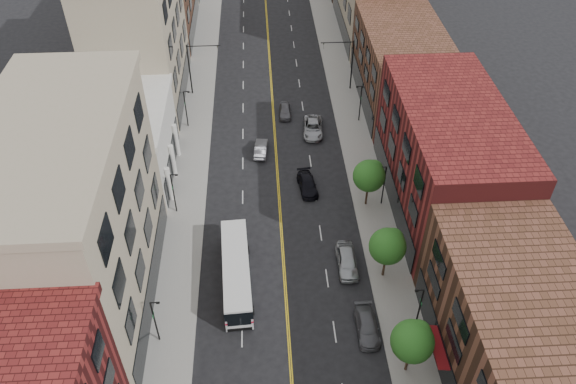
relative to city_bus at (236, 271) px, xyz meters
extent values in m
cube|color=gray|center=(-5.54, 21.06, -1.58)|extent=(4.00, 110.00, 0.15)
cube|color=gray|center=(14.46, 21.06, -1.58)|extent=(4.00, 110.00, 0.15)
cube|color=gray|center=(-12.54, -0.94, 7.34)|extent=(10.00, 22.00, 18.00)
cube|color=silver|center=(-12.54, 17.06, 2.34)|extent=(10.00, 14.00, 8.00)
cube|color=gray|center=(-12.54, 34.06, 7.34)|extent=(10.00, 20.00, 18.00)
cube|color=#523121|center=(21.46, -13.94, 3.34)|extent=(10.00, 26.00, 10.00)
cube|color=#571717|center=(21.46, 10.06, 4.34)|extent=(10.00, 22.00, 12.00)
cube|color=#523121|center=(21.46, 31.06, 3.34)|extent=(10.00, 20.00, 10.00)
cylinder|color=black|center=(13.76, -9.94, -0.26)|extent=(0.22, 0.22, 2.50)
sphere|color=#225919|center=(13.76, -9.94, 2.39)|extent=(3.40, 3.40, 3.40)
sphere|color=#225919|center=(14.26, -9.54, 2.90)|extent=(2.04, 2.04, 2.04)
cylinder|color=black|center=(13.76, 0.06, -0.26)|extent=(0.22, 0.22, 2.50)
sphere|color=#225919|center=(13.76, 0.06, 2.39)|extent=(3.40, 3.40, 3.40)
sphere|color=#225919|center=(14.26, 0.46, 2.90)|extent=(2.04, 2.04, 2.04)
cylinder|color=black|center=(13.76, 10.06, -0.26)|extent=(0.22, 0.22, 2.50)
sphere|color=#225919|center=(13.76, 10.06, 2.39)|extent=(3.40, 3.40, 3.40)
sphere|color=#225919|center=(14.26, 10.46, 2.90)|extent=(2.04, 2.04, 2.04)
cylinder|color=black|center=(-6.54, -5.94, 0.99)|extent=(0.14, 0.14, 5.00)
cylinder|color=black|center=(-6.19, -5.94, 3.49)|extent=(0.70, 0.10, 0.10)
cube|color=black|center=(-5.94, -5.94, 3.44)|extent=(0.28, 0.14, 0.14)
cube|color=#19592D|center=(-6.54, -5.94, 1.89)|extent=(0.04, 0.55, 0.35)
cylinder|color=black|center=(-6.54, 10.06, 0.99)|extent=(0.14, 0.14, 5.00)
cylinder|color=black|center=(-6.19, 10.06, 3.49)|extent=(0.70, 0.10, 0.10)
cube|color=black|center=(-5.94, 10.06, 3.44)|extent=(0.28, 0.14, 0.14)
cube|color=#19592D|center=(-6.54, 10.06, 1.89)|extent=(0.04, 0.55, 0.35)
cylinder|color=black|center=(-6.54, 26.06, 0.99)|extent=(0.14, 0.14, 5.00)
cylinder|color=black|center=(-6.19, 26.06, 3.49)|extent=(0.70, 0.10, 0.10)
cube|color=black|center=(-5.94, 26.06, 3.44)|extent=(0.28, 0.14, 0.14)
cube|color=#19592D|center=(-6.54, 26.06, 1.89)|extent=(0.04, 0.55, 0.35)
cylinder|color=black|center=(15.46, -5.94, 0.99)|extent=(0.14, 0.14, 5.00)
cylinder|color=black|center=(15.11, -5.94, 3.49)|extent=(0.70, 0.10, 0.10)
cube|color=black|center=(14.86, -5.94, 3.44)|extent=(0.28, 0.14, 0.14)
cube|color=#19592D|center=(15.46, -5.94, 1.89)|extent=(0.04, 0.55, 0.35)
cylinder|color=black|center=(15.46, 10.06, 0.99)|extent=(0.14, 0.14, 5.00)
cylinder|color=black|center=(15.11, 10.06, 3.49)|extent=(0.70, 0.10, 0.10)
cube|color=black|center=(14.86, 10.06, 3.44)|extent=(0.28, 0.14, 0.14)
cube|color=#19592D|center=(15.46, 10.06, 1.89)|extent=(0.04, 0.55, 0.35)
cylinder|color=black|center=(15.46, 26.06, 0.99)|extent=(0.14, 0.14, 5.00)
cylinder|color=black|center=(15.11, 26.06, 3.49)|extent=(0.70, 0.10, 0.10)
cube|color=black|center=(14.86, 26.06, 3.44)|extent=(0.28, 0.14, 0.14)
cube|color=#19592D|center=(15.46, 26.06, 1.89)|extent=(0.04, 0.55, 0.35)
cylinder|color=black|center=(-6.54, 34.06, 2.09)|extent=(0.18, 0.18, 7.20)
cylinder|color=black|center=(-4.34, 34.06, 5.49)|extent=(4.40, 0.12, 0.12)
imported|color=black|center=(-2.54, 34.06, 5.09)|extent=(0.15, 0.18, 0.90)
cylinder|color=black|center=(15.46, 34.06, 2.09)|extent=(0.18, 0.18, 7.20)
cylinder|color=black|center=(13.26, 34.06, 5.49)|extent=(4.40, 0.12, 0.12)
imported|color=black|center=(11.46, 34.06, 5.09)|extent=(0.15, 0.18, 0.90)
cube|color=silver|center=(0.00, 0.01, -0.14)|extent=(2.99, 11.15, 2.67)
cube|color=black|center=(0.00, 0.01, 0.50)|extent=(3.03, 11.19, 0.97)
cube|color=red|center=(0.00, 0.01, -0.42)|extent=(3.03, 11.19, 0.20)
cube|color=black|center=(0.30, -5.52, 0.09)|extent=(2.02, 0.17, 1.47)
cylinder|color=black|center=(-1.01, -3.73, -1.22)|extent=(0.31, 0.90, 0.88)
cylinder|color=black|center=(1.41, -3.60, -1.22)|extent=(0.31, 0.90, 0.88)
cylinder|color=black|center=(-1.41, 3.62, -1.22)|extent=(0.31, 0.90, 0.88)
cylinder|color=black|center=(1.01, 3.75, -1.22)|extent=(0.31, 0.90, 0.88)
imported|color=#505055|center=(11.21, -6.00, -1.00)|extent=(1.88, 4.54, 1.31)
imported|color=#A2A6A9|center=(10.50, 1.41, -0.83)|extent=(1.96, 4.84, 1.65)
imported|color=#4E4D52|center=(2.66, 19.96, -0.99)|extent=(1.80, 4.16, 1.33)
imported|color=black|center=(7.66, 13.02, -1.00)|extent=(2.36, 4.71, 1.31)
imported|color=#989B9F|center=(9.29, 23.87, -0.92)|extent=(2.88, 5.47, 1.47)
imported|color=#56555B|center=(6.00, 28.06, -1.01)|extent=(1.69, 3.88, 1.30)
camera|label=1|loc=(2.79, -34.16, 39.37)|focal=35.00mm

